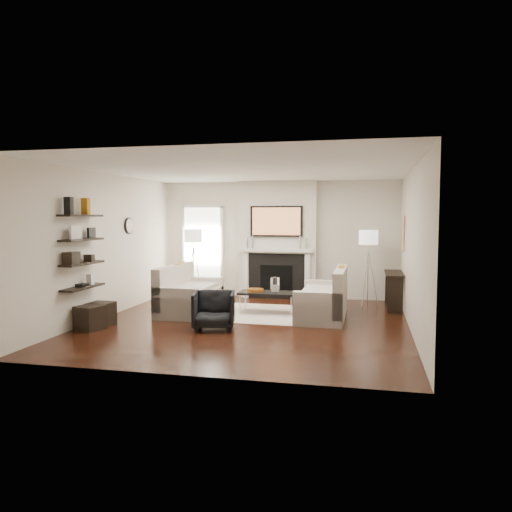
% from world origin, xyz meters
% --- Properties ---
extents(room_envelope, '(6.00, 6.00, 6.00)m').
position_xyz_m(room_envelope, '(0.00, 0.00, 1.35)').
color(room_envelope, black).
rests_on(room_envelope, ground).
extents(chimney_breast, '(1.80, 0.25, 2.70)m').
position_xyz_m(chimney_breast, '(0.00, 2.88, 1.35)').
color(chimney_breast, silver).
rests_on(chimney_breast, floor).
extents(fireplace_surround, '(1.30, 0.02, 1.04)m').
position_xyz_m(fireplace_surround, '(0.00, 2.74, 0.52)').
color(fireplace_surround, black).
rests_on(fireplace_surround, floor).
extents(firebox, '(0.75, 0.02, 0.65)m').
position_xyz_m(firebox, '(0.00, 2.73, 0.45)').
color(firebox, black).
rests_on(firebox, floor).
extents(mantel_pilaster_l, '(0.12, 0.08, 1.10)m').
position_xyz_m(mantel_pilaster_l, '(-0.72, 2.71, 0.55)').
color(mantel_pilaster_l, white).
rests_on(mantel_pilaster_l, floor).
extents(mantel_pilaster_r, '(0.12, 0.08, 1.10)m').
position_xyz_m(mantel_pilaster_r, '(0.72, 2.71, 0.55)').
color(mantel_pilaster_r, white).
rests_on(mantel_pilaster_r, floor).
extents(mantel_shelf, '(1.70, 0.18, 0.07)m').
position_xyz_m(mantel_shelf, '(0.00, 2.69, 1.12)').
color(mantel_shelf, white).
rests_on(mantel_shelf, chimney_breast).
extents(tv_body, '(1.20, 0.06, 0.70)m').
position_xyz_m(tv_body, '(0.00, 2.71, 1.78)').
color(tv_body, black).
rests_on(tv_body, chimney_breast).
extents(tv_screen, '(1.10, 0.00, 0.62)m').
position_xyz_m(tv_screen, '(0.00, 2.68, 1.78)').
color(tv_screen, '#BF723F').
rests_on(tv_screen, tv_body).
extents(candlestick_l_tall, '(0.04, 0.04, 0.30)m').
position_xyz_m(candlestick_l_tall, '(-0.55, 2.70, 1.30)').
color(candlestick_l_tall, silver).
rests_on(candlestick_l_tall, mantel_shelf).
extents(candlestick_l_short, '(0.04, 0.04, 0.24)m').
position_xyz_m(candlestick_l_short, '(-0.68, 2.70, 1.27)').
color(candlestick_l_short, silver).
rests_on(candlestick_l_short, mantel_shelf).
extents(candlestick_r_tall, '(0.04, 0.04, 0.30)m').
position_xyz_m(candlestick_r_tall, '(0.55, 2.70, 1.30)').
color(candlestick_r_tall, silver).
rests_on(candlestick_r_tall, mantel_shelf).
extents(candlestick_r_short, '(0.04, 0.04, 0.24)m').
position_xyz_m(candlestick_r_short, '(0.68, 2.70, 1.27)').
color(candlestick_r_short, silver).
rests_on(candlestick_r_short, mantel_shelf).
extents(hallway_panel, '(0.90, 0.02, 2.10)m').
position_xyz_m(hallway_panel, '(-1.85, 2.98, 1.05)').
color(hallway_panel, white).
rests_on(hallway_panel, floor).
extents(door_trim_l, '(0.06, 0.06, 2.16)m').
position_xyz_m(door_trim_l, '(-2.33, 2.96, 1.05)').
color(door_trim_l, white).
rests_on(door_trim_l, floor).
extents(door_trim_r, '(0.06, 0.06, 2.16)m').
position_xyz_m(door_trim_r, '(-1.37, 2.96, 1.05)').
color(door_trim_r, white).
rests_on(door_trim_r, floor).
extents(door_trim_top, '(1.02, 0.06, 0.06)m').
position_xyz_m(door_trim_top, '(-1.85, 2.96, 2.13)').
color(door_trim_top, white).
rests_on(door_trim_top, wall_back).
extents(rug, '(2.60, 2.00, 0.01)m').
position_xyz_m(rug, '(-0.06, 0.92, 0.01)').
color(rug, beige).
rests_on(rug, floor).
extents(loveseat_left_base, '(0.85, 1.80, 0.42)m').
position_xyz_m(loveseat_left_base, '(-1.37, 0.76, 0.21)').
color(loveseat_left_base, beige).
rests_on(loveseat_left_base, floor).
extents(loveseat_left_back, '(0.18, 1.80, 0.80)m').
position_xyz_m(loveseat_left_back, '(-1.70, 0.76, 0.53)').
color(loveseat_left_back, beige).
rests_on(loveseat_left_back, floor).
extents(loveseat_left_arm_n, '(0.85, 0.18, 0.60)m').
position_xyz_m(loveseat_left_arm_n, '(-1.37, -0.05, 0.30)').
color(loveseat_left_arm_n, beige).
rests_on(loveseat_left_arm_n, floor).
extents(loveseat_left_arm_s, '(0.85, 0.18, 0.60)m').
position_xyz_m(loveseat_left_arm_s, '(-1.37, 1.57, 0.30)').
color(loveseat_left_arm_s, beige).
rests_on(loveseat_left_arm_s, floor).
extents(loveseat_left_cushion, '(0.63, 1.44, 0.10)m').
position_xyz_m(loveseat_left_cushion, '(-1.32, 0.76, 0.47)').
color(loveseat_left_cushion, beige).
rests_on(loveseat_left_cushion, loveseat_left_base).
extents(pillow_left_orange, '(0.10, 0.42, 0.42)m').
position_xyz_m(pillow_left_orange, '(-1.70, 1.06, 0.73)').
color(pillow_left_orange, '#A76814').
rests_on(pillow_left_orange, loveseat_left_cushion).
extents(pillow_left_charcoal, '(0.10, 0.40, 0.40)m').
position_xyz_m(pillow_left_charcoal, '(-1.70, 0.46, 0.72)').
color(pillow_left_charcoal, black).
rests_on(pillow_left_charcoal, loveseat_left_cushion).
extents(loveseat_right_base, '(0.85, 1.80, 0.42)m').
position_xyz_m(loveseat_right_base, '(1.22, 0.80, 0.21)').
color(loveseat_right_base, beige).
rests_on(loveseat_right_base, floor).
extents(loveseat_right_back, '(0.18, 1.80, 0.80)m').
position_xyz_m(loveseat_right_back, '(1.56, 0.80, 0.53)').
color(loveseat_right_back, beige).
rests_on(loveseat_right_back, floor).
extents(loveseat_right_arm_n, '(0.85, 0.18, 0.60)m').
position_xyz_m(loveseat_right_arm_n, '(1.22, -0.01, 0.30)').
color(loveseat_right_arm_n, beige).
rests_on(loveseat_right_arm_n, floor).
extents(loveseat_right_arm_s, '(0.85, 0.18, 0.60)m').
position_xyz_m(loveseat_right_arm_s, '(1.22, 1.61, 0.30)').
color(loveseat_right_arm_s, beige).
rests_on(loveseat_right_arm_s, floor).
extents(loveseat_right_cushion, '(0.63, 1.44, 0.10)m').
position_xyz_m(loveseat_right_cushion, '(1.17, 0.80, 0.47)').
color(loveseat_right_cushion, beige).
rests_on(loveseat_right_cushion, loveseat_right_base).
extents(pillow_right_orange, '(0.10, 0.42, 0.42)m').
position_xyz_m(pillow_right_orange, '(1.56, 1.10, 0.73)').
color(pillow_right_orange, '#A76814').
rests_on(pillow_right_orange, loveseat_right_cushion).
extents(pillow_right_charcoal, '(0.10, 0.40, 0.40)m').
position_xyz_m(pillow_right_charcoal, '(1.56, 0.50, 0.72)').
color(pillow_right_charcoal, black).
rests_on(pillow_right_charcoal, loveseat_right_cushion).
extents(coffee_table, '(1.10, 0.55, 0.04)m').
position_xyz_m(coffee_table, '(0.14, 0.98, 0.40)').
color(coffee_table, black).
rests_on(coffee_table, floor).
extents(coffee_leg_nw, '(0.02, 0.02, 0.38)m').
position_xyz_m(coffee_leg_nw, '(-0.36, 0.76, 0.19)').
color(coffee_leg_nw, silver).
rests_on(coffee_leg_nw, floor).
extents(coffee_leg_ne, '(0.02, 0.02, 0.38)m').
position_xyz_m(coffee_leg_ne, '(0.64, 0.76, 0.19)').
color(coffee_leg_ne, silver).
rests_on(coffee_leg_ne, floor).
extents(coffee_leg_sw, '(0.02, 0.02, 0.38)m').
position_xyz_m(coffee_leg_sw, '(-0.36, 1.20, 0.19)').
color(coffee_leg_sw, silver).
rests_on(coffee_leg_sw, floor).
extents(coffee_leg_se, '(0.02, 0.02, 0.38)m').
position_xyz_m(coffee_leg_se, '(0.64, 1.20, 0.19)').
color(coffee_leg_se, silver).
rests_on(coffee_leg_se, floor).
extents(hurricane_glass, '(0.17, 0.17, 0.30)m').
position_xyz_m(hurricane_glass, '(0.29, 0.98, 0.56)').
color(hurricane_glass, white).
rests_on(hurricane_glass, coffee_table).
extents(hurricane_candle, '(0.09, 0.09, 0.13)m').
position_xyz_m(hurricane_candle, '(0.29, 0.98, 0.49)').
color(hurricane_candle, white).
rests_on(hurricane_candle, coffee_table).
extents(copper_bowl, '(0.34, 0.34, 0.06)m').
position_xyz_m(copper_bowl, '(-0.11, 0.98, 0.45)').
color(copper_bowl, '#AD5C1C').
rests_on(copper_bowl, coffee_table).
extents(armchair, '(0.80, 0.77, 0.70)m').
position_xyz_m(armchair, '(-0.47, -0.55, 0.35)').
color(armchair, black).
rests_on(armchair, floor).
extents(lamp_left_post, '(0.02, 0.02, 1.20)m').
position_xyz_m(lamp_left_post, '(-1.85, 2.31, 0.60)').
color(lamp_left_post, silver).
rests_on(lamp_left_post, floor).
extents(lamp_left_shade, '(0.40, 0.40, 0.30)m').
position_xyz_m(lamp_left_shade, '(-1.85, 2.31, 1.45)').
color(lamp_left_shade, white).
rests_on(lamp_left_shade, lamp_left_post).
extents(lamp_left_leg_a, '(0.25, 0.02, 1.23)m').
position_xyz_m(lamp_left_leg_a, '(-1.74, 2.31, 0.60)').
color(lamp_left_leg_a, silver).
rests_on(lamp_left_leg_a, floor).
extents(lamp_left_leg_b, '(0.14, 0.22, 1.23)m').
position_xyz_m(lamp_left_leg_b, '(-1.91, 2.40, 0.60)').
color(lamp_left_leg_b, silver).
rests_on(lamp_left_leg_b, floor).
extents(lamp_left_leg_c, '(0.14, 0.22, 1.23)m').
position_xyz_m(lamp_left_leg_c, '(-1.91, 2.21, 0.60)').
color(lamp_left_leg_c, silver).
rests_on(lamp_left_leg_c, floor).
extents(lamp_right_post, '(0.02, 0.02, 1.20)m').
position_xyz_m(lamp_right_post, '(2.05, 2.33, 0.60)').
color(lamp_right_post, silver).
rests_on(lamp_right_post, floor).
extents(lamp_right_shade, '(0.40, 0.40, 0.30)m').
position_xyz_m(lamp_right_shade, '(2.05, 2.33, 1.45)').
color(lamp_right_shade, white).
rests_on(lamp_right_shade, lamp_right_post).
extents(lamp_right_leg_a, '(0.25, 0.02, 1.23)m').
position_xyz_m(lamp_right_leg_a, '(2.16, 2.33, 0.60)').
color(lamp_right_leg_a, silver).
rests_on(lamp_right_leg_a, floor).
extents(lamp_right_leg_b, '(0.14, 0.22, 1.23)m').
position_xyz_m(lamp_right_leg_b, '(2.00, 2.43, 0.60)').
color(lamp_right_leg_b, silver).
rests_on(lamp_right_leg_b, floor).
extents(lamp_right_leg_c, '(0.14, 0.22, 1.23)m').
position_xyz_m(lamp_right_leg_c, '(1.99, 2.24, 0.60)').
color(lamp_right_leg_c, silver).
rests_on(lamp_right_leg_c, floor).
extents(console_top, '(0.35, 1.20, 0.04)m').
position_xyz_m(console_top, '(2.57, 2.00, 0.73)').
color(console_top, black).
rests_on(console_top, floor).
extents(console_leg_n, '(0.30, 0.04, 0.71)m').
position_xyz_m(console_leg_n, '(2.57, 1.45, 0.35)').
color(console_leg_n, black).
rests_on(console_leg_n, floor).
extents(console_leg_s, '(0.30, 0.04, 0.71)m').
position_xyz_m(console_leg_s, '(2.57, 2.55, 0.35)').
color(console_leg_s, black).
rests_on(console_leg_s, floor).
extents(wall_art, '(0.03, 0.70, 0.70)m').
position_xyz_m(wall_art, '(2.73, 2.05, 1.55)').
color(wall_art, tan).
rests_on(wall_art, wall_right).
extents(shelf_bottom, '(0.25, 1.00, 0.03)m').
position_xyz_m(shelf_bottom, '(-2.62, -1.00, 0.70)').
color(shelf_bottom, black).
rests_on(shelf_bottom, wall_left).
extents(shelf_lower, '(0.25, 1.00, 0.04)m').
position_xyz_m(shelf_lower, '(-2.62, -1.00, 1.10)').
color(shelf_lower, black).
rests_on(shelf_lower, wall_left).
extents(shelf_upper, '(0.25, 1.00, 0.04)m').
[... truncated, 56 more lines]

